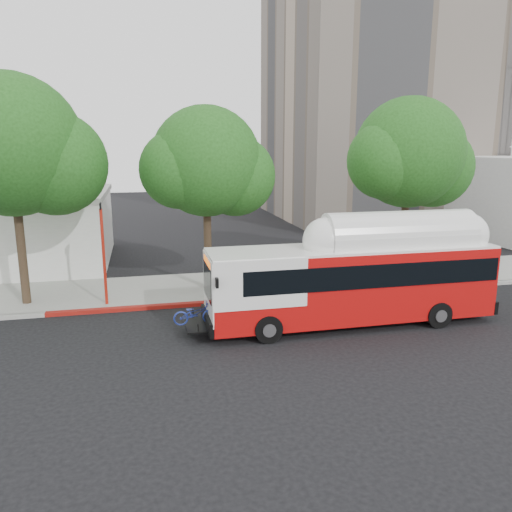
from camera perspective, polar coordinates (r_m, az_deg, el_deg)
The scene contains 10 objects.
ground at distance 18.64m, azimuth 0.16°, elevation -8.94°, with size 120.00×120.00×0.00m, color black.
sidewalk at distance 24.67m, azimuth -3.28°, elevation -3.37°, with size 60.00×5.00×0.15m, color gray.
curb_strip at distance 22.22m, azimuth -2.13°, elevation -5.17°, with size 60.00×0.30×0.15m, color gray.
red_curb_segment at distance 21.88m, azimuth -9.91°, elevation -5.62°, with size 10.00×0.32×0.16m, color maroon.
street_tree_left at distance 22.92m, azimuth -24.98°, elevation 10.83°, with size 6.67×5.80×9.74m.
street_tree_mid at distance 23.22m, azimuth -4.74°, elevation 10.22°, with size 5.75×5.00×8.62m.
street_tree_right at distance 26.41m, azimuth 17.81°, elevation 10.71°, with size 6.21×5.40×9.18m.
apartment_tower at distance 51.12m, azimuth 14.05°, elevation 24.37°, with size 18.00×18.00×37.00m.
transit_bus at distance 19.56m, azimuth 11.11°, elevation -3.07°, with size 11.93×2.59×3.52m.
signal_pole at distance 21.99m, azimuth -17.02°, elevation 0.12°, with size 0.13×0.43×4.50m.
Camera 1 is at (-3.95, -16.90, 6.83)m, focal length 35.00 mm.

